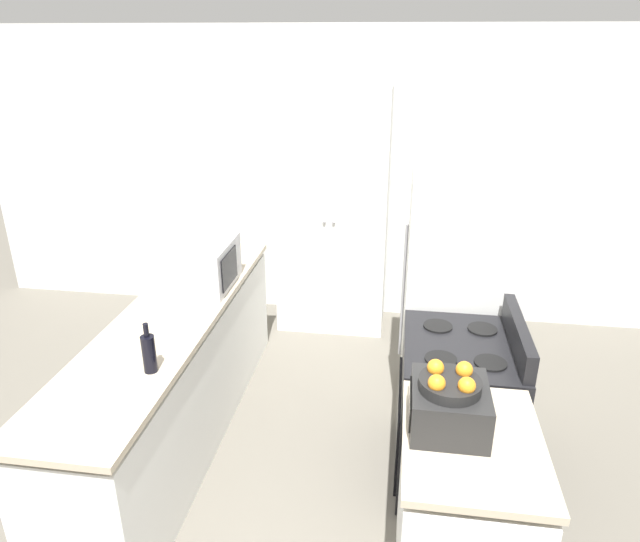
{
  "coord_description": "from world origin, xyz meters",
  "views": [
    {
      "loc": [
        0.52,
        -1.55,
        2.5
      ],
      "look_at": [
        0.0,
        1.91,
        1.05
      ],
      "focal_mm": 32.0,
      "sensor_mm": 36.0,
      "label": 1
    }
  ],
  "objects_px": {
    "fruit_bowl": "(450,382)",
    "microwave": "(203,265)",
    "toaster_oven": "(449,407)",
    "refrigerator": "(459,295)",
    "wine_bottle": "(149,353)",
    "stove": "(455,411)",
    "pantry_cabinet": "(333,213)"
  },
  "relations": [
    {
      "from": "pantry_cabinet",
      "to": "stove",
      "type": "relative_size",
      "value": 2.0
    },
    {
      "from": "microwave",
      "to": "fruit_bowl",
      "type": "distance_m",
      "value": 2.05
    },
    {
      "from": "refrigerator",
      "to": "wine_bottle",
      "type": "xyz_separation_m",
      "value": [
        -1.65,
        -1.31,
        0.17
      ]
    },
    {
      "from": "wine_bottle",
      "to": "fruit_bowl",
      "type": "relative_size",
      "value": 1.03
    },
    {
      "from": "microwave",
      "to": "refrigerator",
      "type": "bearing_deg",
      "value": 7.69
    },
    {
      "from": "wine_bottle",
      "to": "toaster_oven",
      "type": "relative_size",
      "value": 0.76
    },
    {
      "from": "refrigerator",
      "to": "toaster_oven",
      "type": "distance_m",
      "value": 1.56
    },
    {
      "from": "microwave",
      "to": "wine_bottle",
      "type": "bearing_deg",
      "value": -85.33
    },
    {
      "from": "pantry_cabinet",
      "to": "fruit_bowl",
      "type": "relative_size",
      "value": 8.06
    },
    {
      "from": "wine_bottle",
      "to": "refrigerator",
      "type": "bearing_deg",
      "value": 38.52
    },
    {
      "from": "stove",
      "to": "microwave",
      "type": "height_order",
      "value": "microwave"
    },
    {
      "from": "pantry_cabinet",
      "to": "wine_bottle",
      "type": "bearing_deg",
      "value": -104.7
    },
    {
      "from": "microwave",
      "to": "toaster_oven",
      "type": "bearing_deg",
      "value": -39.88
    },
    {
      "from": "wine_bottle",
      "to": "toaster_oven",
      "type": "distance_m",
      "value": 1.49
    },
    {
      "from": "toaster_oven",
      "to": "fruit_bowl",
      "type": "distance_m",
      "value": 0.14
    },
    {
      "from": "stove",
      "to": "refrigerator",
      "type": "relative_size",
      "value": 0.63
    },
    {
      "from": "wine_bottle",
      "to": "fruit_bowl",
      "type": "distance_m",
      "value": 1.5
    },
    {
      "from": "fruit_bowl",
      "to": "toaster_oven",
      "type": "bearing_deg",
      "value": 68.7
    },
    {
      "from": "pantry_cabinet",
      "to": "fruit_bowl",
      "type": "height_order",
      "value": "pantry_cabinet"
    },
    {
      "from": "refrigerator",
      "to": "wine_bottle",
      "type": "distance_m",
      "value": 2.11
    },
    {
      "from": "fruit_bowl",
      "to": "pantry_cabinet",
      "type": "bearing_deg",
      "value": 107.5
    },
    {
      "from": "pantry_cabinet",
      "to": "stove",
      "type": "xyz_separation_m",
      "value": [
        0.97,
        -1.89,
        -0.6
      ]
    },
    {
      "from": "pantry_cabinet",
      "to": "microwave",
      "type": "height_order",
      "value": "pantry_cabinet"
    },
    {
      "from": "microwave",
      "to": "toaster_oven",
      "type": "relative_size",
      "value": 1.43
    },
    {
      "from": "fruit_bowl",
      "to": "microwave",
      "type": "bearing_deg",
      "value": 139.6
    },
    {
      "from": "stove",
      "to": "fruit_bowl",
      "type": "distance_m",
      "value": 1.04
    },
    {
      "from": "toaster_oven",
      "to": "stove",
      "type": "bearing_deg",
      "value": 80.27
    },
    {
      "from": "refrigerator",
      "to": "microwave",
      "type": "distance_m",
      "value": 1.76
    },
    {
      "from": "microwave",
      "to": "toaster_oven",
      "type": "xyz_separation_m",
      "value": [
        1.56,
        -1.31,
        -0.05
      ]
    },
    {
      "from": "refrigerator",
      "to": "toaster_oven",
      "type": "xyz_separation_m",
      "value": [
        -0.17,
        -1.54,
        0.16
      ]
    },
    {
      "from": "fruit_bowl",
      "to": "stove",
      "type": "bearing_deg",
      "value": 79.98
    },
    {
      "from": "refrigerator",
      "to": "fruit_bowl",
      "type": "height_order",
      "value": "refrigerator"
    }
  ]
}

